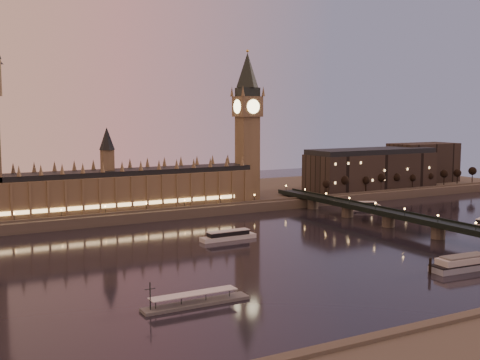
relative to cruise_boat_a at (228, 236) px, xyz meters
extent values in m
plane|color=black|center=(7.70, -32.52, -2.18)|extent=(700.00, 700.00, 0.00)
cube|color=#423D35|center=(37.70, 132.48, 0.82)|extent=(560.00, 130.00, 6.00)
cube|color=brown|center=(-32.30, 88.48, 14.82)|extent=(180.00, 26.00, 22.00)
cube|color=black|center=(-32.30, 88.48, 27.42)|extent=(180.00, 22.00, 3.20)
cube|color=#FFCC7F|center=(-32.30, 74.98, 8.82)|extent=(153.00, 0.25, 2.20)
cube|color=brown|center=(61.70, 88.48, 32.82)|extent=(13.00, 13.00, 58.00)
cube|color=brown|center=(61.70, 88.48, 68.82)|extent=(16.00, 16.00, 14.00)
cylinder|color=#FFEAA5|center=(61.70, 80.30, 68.82)|extent=(9.60, 0.35, 9.60)
cylinder|color=#FFEAA5|center=(53.52, 88.48, 68.82)|extent=(0.35, 9.60, 9.60)
cube|color=black|center=(61.70, 88.48, 78.82)|extent=(13.00, 13.00, 6.00)
cone|color=black|center=(61.70, 88.48, 93.82)|extent=(17.68, 17.68, 24.00)
sphere|color=gold|center=(61.70, 88.48, 106.82)|extent=(2.00, 2.00, 2.00)
cube|color=black|center=(99.70, -32.52, 5.82)|extent=(13.00, 260.00, 2.00)
cube|color=black|center=(93.40, -32.52, 7.32)|extent=(0.60, 260.00, 1.00)
cube|color=black|center=(106.00, -32.52, 7.32)|extent=(0.60, 260.00, 1.00)
cube|color=black|center=(179.70, 94.48, 17.82)|extent=(110.00, 36.00, 28.00)
cube|color=black|center=(179.70, 94.48, 33.82)|extent=(108.00, 34.00, 4.00)
cube|color=black|center=(249.70, 106.48, 20.82)|extent=(60.00, 30.00, 34.00)
cylinder|color=black|center=(123.33, 76.48, 8.36)|extent=(0.70, 0.70, 9.08)
sphere|color=black|center=(123.33, 76.48, 13.10)|extent=(6.06, 6.06, 6.06)
cylinder|color=black|center=(140.48, 76.48, 8.36)|extent=(0.70, 0.70, 9.08)
sphere|color=black|center=(140.48, 76.48, 13.10)|extent=(6.06, 6.06, 6.06)
cylinder|color=black|center=(157.62, 76.48, 8.36)|extent=(0.70, 0.70, 9.08)
sphere|color=black|center=(157.62, 76.48, 13.10)|extent=(6.06, 6.06, 6.06)
cylinder|color=black|center=(174.76, 76.48, 8.36)|extent=(0.70, 0.70, 9.08)
sphere|color=black|center=(174.76, 76.48, 13.10)|extent=(6.06, 6.06, 6.06)
cylinder|color=black|center=(191.90, 76.48, 8.36)|extent=(0.70, 0.70, 9.08)
sphere|color=black|center=(191.90, 76.48, 13.10)|extent=(6.06, 6.06, 6.06)
cylinder|color=black|center=(209.04, 76.48, 8.36)|extent=(0.70, 0.70, 9.08)
sphere|color=black|center=(209.04, 76.48, 13.10)|extent=(6.06, 6.06, 6.06)
cylinder|color=black|center=(226.19, 76.48, 8.36)|extent=(0.70, 0.70, 9.08)
sphere|color=black|center=(226.19, 76.48, 13.10)|extent=(6.06, 6.06, 6.06)
cylinder|color=black|center=(243.33, 76.48, 8.36)|extent=(0.70, 0.70, 9.08)
sphere|color=black|center=(243.33, 76.48, 13.10)|extent=(6.06, 6.06, 6.06)
cylinder|color=black|center=(260.47, 76.48, 8.36)|extent=(0.70, 0.70, 9.08)
sphere|color=black|center=(260.47, 76.48, 13.10)|extent=(6.06, 6.06, 6.06)
cylinder|color=black|center=(277.61, 76.48, 8.36)|extent=(0.70, 0.70, 9.08)
sphere|color=black|center=(277.61, 76.48, 13.10)|extent=(6.06, 6.06, 6.06)
cube|color=silver|center=(0.00, 0.00, -1.05)|extent=(31.10, 7.31, 2.27)
cube|color=black|center=(0.00, 0.00, 1.22)|extent=(23.02, 5.95, 2.27)
cube|color=silver|center=(0.00, 0.00, 2.57)|extent=(23.65, 6.23, 0.41)
cube|color=silver|center=(132.57, 48.19, -1.15)|extent=(24.68, 16.32, 2.07)
cube|color=black|center=(132.57, 48.19, 0.93)|extent=(18.48, 12.52, 2.07)
cube|color=silver|center=(132.57, 48.19, 2.15)|extent=(19.03, 12.95, 0.38)
cube|color=#8C9BB3|center=(60.18, -102.87, -0.89)|extent=(32.37, 10.95, 2.59)
cube|color=black|center=(60.18, -102.87, 0.66)|extent=(32.37, 10.95, 0.50)
cube|color=silver|center=(60.18, -102.87, 2.20)|extent=(26.34, 9.58, 2.59)
cube|color=#595B5E|center=(60.18, -102.87, 3.84)|extent=(22.30, 8.33, 0.70)
cylinder|color=black|center=(42.29, -100.75, 1.20)|extent=(1.10, 1.10, 6.77)
cube|color=#595B5E|center=(-60.26, -90.42, -1.62)|extent=(39.65, 6.61, 1.13)
cube|color=silver|center=(-61.20, -90.42, 2.11)|extent=(32.10, 5.66, 0.28)
cylinder|color=black|center=(-77.25, -90.42, 3.67)|extent=(0.38, 0.38, 9.44)
cylinder|color=black|center=(-77.25, -90.42, 6.03)|extent=(3.78, 0.23, 0.23)
camera|label=1|loc=(-145.45, -277.03, 65.32)|focal=45.00mm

